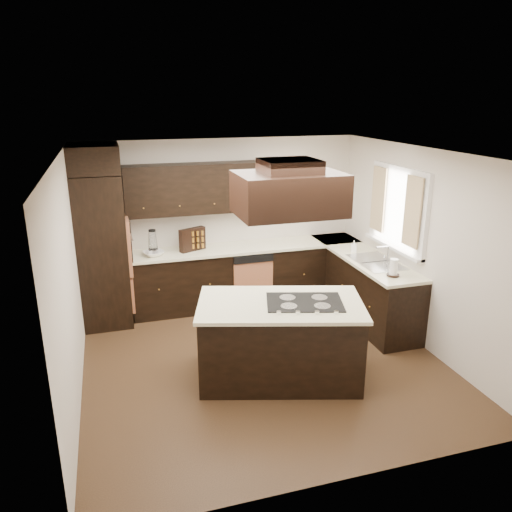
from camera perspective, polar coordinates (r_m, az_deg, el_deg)
The scene contains 30 objects.
floor at distance 6.25m, azimuth 0.71°, elevation -11.91°, with size 4.20×4.20×0.02m, color brown.
ceiling at distance 5.45m, azimuth 0.82°, elevation 11.73°, with size 4.20×4.20×0.02m, color white.
wall_back at distance 7.68m, azimuth -3.95°, elevation 3.97°, with size 4.20×0.02×2.50m, color beige.
wall_front at distance 3.93m, azimuth 10.14°, elevation -10.47°, with size 4.20×0.02×2.50m, color beige.
wall_left at distance 5.51m, azimuth -20.70°, elevation -2.88°, with size 0.02×4.20×2.50m, color beige.
wall_right at distance 6.64m, azimuth 18.42°, elevation 0.82°, with size 0.02×4.20×2.50m, color beige.
oven_column at distance 7.17m, azimuth -17.13°, elevation 0.60°, with size 0.65×0.75×2.12m, color black.
wall_oven_face at distance 7.16m, azimuth -14.39°, elevation 1.31°, with size 0.05×0.62×0.78m, color #C8764D.
base_cabinets_back at distance 7.64m, azimuth -3.05°, elevation -2.45°, with size 2.93×0.60×0.88m, color black.
base_cabinets_right at distance 7.46m, azimuth 11.96°, elevation -3.36°, with size 0.60×2.40×0.88m, color black.
countertop_back at distance 7.48m, azimuth -3.08°, elevation 0.81°, with size 2.93×0.63×0.04m, color #F4EEC7.
countertop_right at distance 7.30m, azimuth 12.09°, elevation -0.01°, with size 0.63×2.40×0.04m, color #F4EEC7.
upper_cabinets at distance 7.31m, azimuth -7.04°, elevation 7.65°, with size 2.00×0.34×0.72m, color black.
dishwasher_front at distance 7.46m, azimuth -0.31°, elevation -3.31°, with size 0.60×0.05×0.72m, color #C8764D.
window_frame at distance 6.96m, azimuth 15.92°, elevation 5.23°, with size 0.06×1.32×1.12m, color white.
window_pane at distance 6.98m, azimuth 16.12°, elevation 5.24°, with size 0.00×1.20×1.00m, color white.
curtain_left at distance 6.58m, azimuth 17.44°, elevation 4.82°, with size 0.02×0.34×0.90m, color beige.
curtain_right at distance 7.27m, azimuth 13.80°, elevation 6.32°, with size 0.02×0.34×0.90m, color beige.
sink_rim at distance 7.01m, azimuth 13.55°, elevation -0.65°, with size 0.52×0.84×0.01m, color silver.
island at distance 5.72m, azimuth 2.74°, elevation -9.77°, with size 1.75×0.96×0.88m, color black.
island_top at distance 5.53m, azimuth 2.81°, elevation -5.54°, with size 1.82×1.02×0.04m, color #F4EEC7.
cooktop at distance 5.54m, azimuth 5.57°, elevation -5.26°, with size 0.83×0.55×0.01m, color black.
range_hood at distance 5.02m, azimuth 3.79°, elevation 7.11°, with size 1.05×0.72×0.42m, color black.
hood_duct at distance 4.98m, azimuth 3.86°, elevation 10.22°, with size 0.55×0.50×0.13m, color black.
blender_base at distance 7.22m, azimuth -11.64°, elevation 0.41°, with size 0.15×0.15×0.10m, color silver.
blender_pitcher at distance 7.17m, azimuth -11.73°, elevation 1.78°, with size 0.13×0.13×0.26m, color silver.
spice_rack at distance 7.34m, azimuth -7.28°, elevation 1.90°, with size 0.40×0.10×0.34m, color black.
mixing_bowl at distance 7.22m, azimuth -11.62°, elevation 0.29°, with size 0.28×0.28×0.07m, color white.
soap_bottle at distance 7.38m, azimuth 11.12°, elevation 1.11°, with size 0.08×0.08×0.17m, color white.
paper_towel at distance 6.49m, azimuth 15.45°, elevation -1.30°, with size 0.10×0.10×0.23m, color white.
Camera 1 is at (-1.62, -5.17, 3.10)m, focal length 35.00 mm.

